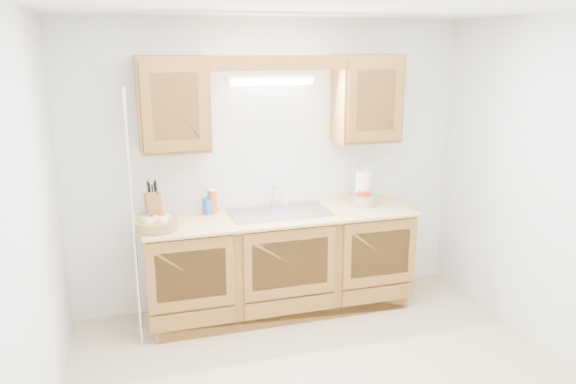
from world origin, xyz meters
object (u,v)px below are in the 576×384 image
object	(u,v)px
fruit_basket	(156,223)
paper_towel	(363,188)
knife_block	(153,205)
apple_bowl	(362,198)

from	to	relation	value
fruit_basket	paper_towel	xyz separation A→B (m)	(1.83, 0.21, 0.09)
fruit_basket	knife_block	distance (m)	0.26
paper_towel	apple_bowl	world-z (taller)	paper_towel
fruit_basket	apple_bowl	size ratio (longest dim) A/B	1.74
paper_towel	apple_bowl	size ratio (longest dim) A/B	1.34
knife_block	apple_bowl	distance (m)	1.81
fruit_basket	paper_towel	size ratio (longest dim) A/B	1.30
knife_block	apple_bowl	world-z (taller)	knife_block
fruit_basket	knife_block	xyz separation A→B (m)	(0.00, 0.25, 0.07)
fruit_basket	paper_towel	bearing A→B (deg)	6.51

